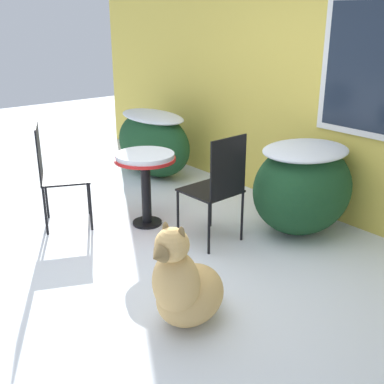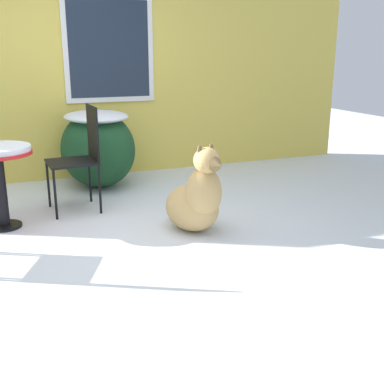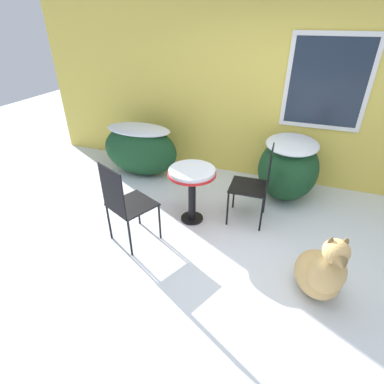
# 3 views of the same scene
# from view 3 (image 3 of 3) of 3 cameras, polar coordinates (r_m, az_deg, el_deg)

# --- Properties ---
(ground_plane) EXTENTS (16.00, 16.00, 0.00)m
(ground_plane) POSITION_cam_3_polar(r_m,az_deg,el_deg) (3.43, 7.96, -13.01)
(ground_plane) COLOR silver
(house_wall) EXTENTS (8.00, 0.10, 3.12)m
(house_wall) POSITION_cam_3_polar(r_m,az_deg,el_deg) (4.74, 16.41, 19.93)
(house_wall) COLOR #DBC14C
(house_wall) RESTS_ON ground_plane
(shrub_left) EXTENTS (1.28, 0.68, 0.84)m
(shrub_left) POSITION_cam_3_polar(r_m,az_deg,el_deg) (5.05, -9.85, 8.19)
(shrub_left) COLOR #194223
(shrub_left) RESTS_ON ground_plane
(shrub_middle) EXTENTS (0.84, 1.04, 0.88)m
(shrub_middle) POSITION_cam_3_polar(r_m,az_deg,el_deg) (4.53, 17.87, 4.64)
(shrub_middle) COLOR #194223
(shrub_middle) RESTS_ON ground_plane
(patio_table) EXTENTS (0.60, 0.60, 0.74)m
(patio_table) POSITION_cam_3_polar(r_m,az_deg,el_deg) (3.70, 0.00, 2.34)
(patio_table) COLOR black
(patio_table) RESTS_ON ground_plane
(patio_chair_near_table) EXTENTS (0.48, 0.48, 1.03)m
(patio_chair_near_table) POSITION_cam_3_polar(r_m,az_deg,el_deg) (3.79, 12.21, 1.82)
(patio_chair_near_table) COLOR black
(patio_chair_near_table) RESTS_ON ground_plane
(patio_chair_far_side) EXTENTS (0.61, 0.61, 1.03)m
(patio_chair_far_side) POSITION_cam_3_polar(r_m,az_deg,el_deg) (3.40, -12.67, -1.83)
(patio_chair_far_side) COLOR black
(patio_chair_far_side) RESTS_ON ground_plane
(dog) EXTENTS (0.56, 0.76, 0.80)m
(dog) POSITION_cam_3_polar(r_m,az_deg,el_deg) (3.13, 23.42, -13.79)
(dog) COLOR tan
(dog) RESTS_ON ground_plane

